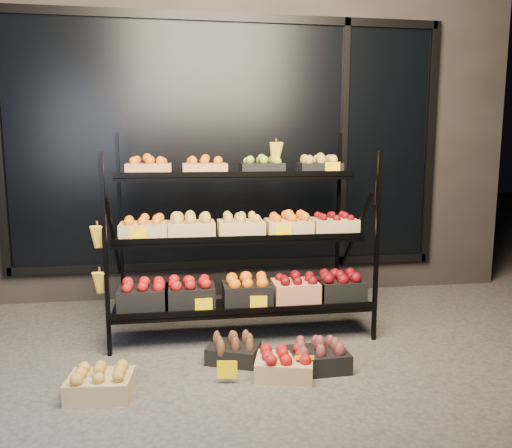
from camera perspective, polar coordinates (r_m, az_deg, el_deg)
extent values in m
plane|color=#514F4C|center=(3.80, -0.66, -14.94)|extent=(24.00, 24.00, 0.00)
cube|color=#2D2826|center=(6.07, -4.20, 10.84)|extent=(6.00, 2.00, 3.50)
cube|color=black|center=(5.05, -3.24, 9.00)|extent=(4.20, 0.04, 2.40)
cube|color=black|center=(5.17, -3.10, -4.54)|extent=(4.30, 0.06, 0.08)
cube|color=black|center=(5.18, -3.34, 22.51)|extent=(4.30, 0.06, 0.08)
cube|color=black|center=(5.66, 19.27, 8.50)|extent=(0.08, 0.06, 2.50)
cube|color=black|center=(5.28, 10.01, 8.87)|extent=(0.06, 0.06, 2.50)
cylinder|color=black|center=(5.40, 13.50, 3.44)|extent=(0.02, 0.02, 0.25)
cube|color=black|center=(3.75, -16.83, -3.60)|extent=(0.03, 0.03, 1.50)
cube|color=black|center=(4.00, 13.64, -2.69)|extent=(0.03, 0.03, 1.50)
cube|color=black|center=(4.68, -15.24, -0.13)|extent=(0.03, 0.03, 1.66)
cube|color=black|center=(4.89, 9.38, 0.43)|extent=(0.03, 0.03, 1.66)
cube|color=black|center=(4.03, -1.38, -9.50)|extent=(2.05, 0.42, 0.03)
cube|color=black|center=(3.83, -0.99, -9.94)|extent=(2.05, 0.02, 0.05)
cube|color=black|center=(4.19, -1.93, -1.72)|extent=(2.05, 0.40, 0.03)
cube|color=black|center=(4.00, -1.61, -1.72)|extent=(2.05, 0.02, 0.05)
cube|color=black|center=(4.43, -2.42, 5.35)|extent=(2.05, 0.40, 0.03)
cube|color=black|center=(4.24, -2.14, 5.67)|extent=(2.05, 0.02, 0.05)
cube|color=tan|center=(4.41, -12.14, 6.06)|extent=(0.38, 0.28, 0.11)
ellipsoid|color=orange|center=(4.41, -12.17, 7.16)|extent=(0.32, 0.24, 0.07)
cube|color=tan|center=(4.41, -5.88, 6.21)|extent=(0.38, 0.28, 0.11)
ellipsoid|color=orange|center=(4.40, -5.90, 7.31)|extent=(0.32, 0.24, 0.07)
cube|color=black|center=(4.46, 0.65, 6.28)|extent=(0.38, 0.28, 0.11)
ellipsoid|color=#8FAB2A|center=(4.46, 0.66, 7.37)|extent=(0.32, 0.24, 0.07)
cube|color=black|center=(4.57, 7.20, 6.28)|extent=(0.38, 0.28, 0.11)
ellipsoid|color=gold|center=(4.57, 7.22, 7.34)|extent=(0.32, 0.24, 0.07)
cube|color=tan|center=(4.16, -12.69, -0.83)|extent=(0.38, 0.28, 0.14)
ellipsoid|color=orange|center=(4.15, -12.74, 0.53)|extent=(0.32, 0.24, 0.07)
cube|color=tan|center=(4.15, -7.38, -0.71)|extent=(0.38, 0.28, 0.14)
ellipsoid|color=gold|center=(4.14, -7.41, 0.66)|extent=(0.32, 0.24, 0.07)
cube|color=tan|center=(4.18, -1.75, -0.57)|extent=(0.38, 0.28, 0.14)
ellipsoid|color=gold|center=(4.17, -1.76, 0.78)|extent=(0.32, 0.24, 0.07)
cube|color=tan|center=(4.25, 3.73, -0.44)|extent=(0.38, 0.28, 0.14)
ellipsoid|color=orange|center=(4.24, 3.75, 0.90)|extent=(0.32, 0.24, 0.07)
cube|color=tan|center=(4.35, 8.85, -0.31)|extent=(0.38, 0.28, 0.14)
ellipsoid|color=#68070C|center=(4.34, 8.88, 1.00)|extent=(0.32, 0.24, 0.07)
cube|color=black|center=(3.98, -12.73, -8.38)|extent=(0.38, 0.28, 0.18)
ellipsoid|color=#AF0C13|center=(3.95, -12.79, -6.71)|extent=(0.32, 0.24, 0.07)
cube|color=black|center=(3.97, -7.53, -8.28)|extent=(0.38, 0.28, 0.18)
ellipsoid|color=#AF0C13|center=(3.94, -7.57, -6.61)|extent=(0.32, 0.24, 0.07)
cube|color=black|center=(4.00, -1.02, -8.06)|extent=(0.38, 0.28, 0.18)
ellipsoid|color=orange|center=(3.97, -1.03, -6.40)|extent=(0.32, 0.24, 0.07)
cube|color=tan|center=(4.07, 4.65, -7.79)|extent=(0.38, 0.28, 0.18)
ellipsoid|color=#68070C|center=(4.04, 4.67, -6.16)|extent=(0.32, 0.24, 0.07)
cube|color=black|center=(4.17, 9.52, -7.49)|extent=(0.38, 0.28, 0.18)
ellipsoid|color=#68070C|center=(4.14, 9.56, -5.90)|extent=(0.32, 0.24, 0.07)
ellipsoid|color=yellow|center=(3.73, -17.71, -0.05)|extent=(0.14, 0.08, 0.22)
ellipsoid|color=yellow|center=(3.80, -17.47, -5.10)|extent=(0.14, 0.08, 0.22)
ellipsoid|color=yellow|center=(4.38, 2.32, 9.41)|extent=(0.14, 0.08, 0.22)
cube|color=#FAC800|center=(4.02, -13.28, -1.33)|extent=(0.13, 0.01, 0.12)
cube|color=#FAC800|center=(4.09, 3.20, -0.93)|extent=(0.13, 0.01, 0.12)
cube|color=#FAC800|center=(4.45, 8.75, 6.24)|extent=(0.13, 0.01, 0.12)
cube|color=#FAC800|center=(3.84, -5.99, -9.32)|extent=(0.13, 0.01, 0.12)
cube|color=#FAC800|center=(3.88, 0.31, -9.08)|extent=(0.13, 0.01, 0.12)
cube|color=#FAC800|center=(3.39, -3.31, -16.89)|extent=(0.13, 0.01, 0.12)
cube|color=#FAC800|center=(3.47, 5.51, -16.29)|extent=(0.13, 0.01, 0.12)
cube|color=tan|center=(3.38, -17.37, -17.26)|extent=(0.41, 0.32, 0.13)
ellipsoid|color=gold|center=(3.34, -17.45, -15.78)|extent=(0.34, 0.27, 0.07)
cube|color=black|center=(3.71, -2.60, -14.53)|extent=(0.43, 0.38, 0.12)
ellipsoid|color=brown|center=(3.68, -2.61, -13.24)|extent=(0.36, 0.32, 0.07)
cube|color=tan|center=(3.49, 3.24, -16.06)|extent=(0.44, 0.37, 0.13)
ellipsoid|color=#AF0C13|center=(3.45, 3.25, -14.63)|extent=(0.37, 0.31, 0.07)
cube|color=black|center=(3.61, 7.14, -15.14)|extent=(0.41, 0.31, 0.14)
ellipsoid|color=brown|center=(3.58, 7.17, -13.71)|extent=(0.34, 0.26, 0.07)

